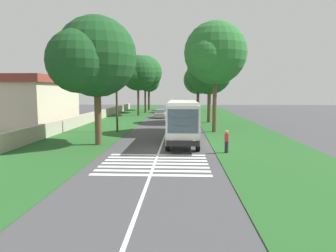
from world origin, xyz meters
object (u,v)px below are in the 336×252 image
Objects in this scene: utility_pole at (117,97)px; pedestrian at (227,141)px; coach_bus at (183,119)px; roadside_building at (38,102)px; roadside_tree_left_0 at (148,82)px; roadside_tree_right_1 at (214,55)px; trailing_car_2 at (183,111)px; trailing_car_3 at (181,109)px; trailing_car_0 at (181,119)px; trailing_car_1 at (160,114)px; roadside_tree_left_3 at (137,74)px; roadside_tree_left_1 at (93,59)px; roadside_tree_right_2 at (208,73)px; roadside_tree_right_0 at (197,80)px; roadside_tree_left_2 at (144,74)px; roadside_tree_right_3 at (198,79)px.

pedestrian is at bearing -137.75° from utility_pole.
coach_bus is 0.81× the size of roadside_building.
roadside_tree_right_1 reaches higher than roadside_tree_left_0.
trailing_car_3 is (7.57, 0.54, 0.00)m from trailing_car_2.
trailing_car_0 is 9.83m from trailing_car_1.
coach_bus is 31.73m from roadside_tree_left_3.
trailing_car_3 is at bearing 6.51° from roadside_tree_right_1.
roadside_tree_right_2 is (19.75, -11.12, -0.08)m from roadside_tree_left_1.
roadside_tree_right_0 reaches higher than roadside_building.
roadside_tree_left_2 reaches higher than trailing_car_0.
roadside_tree_left_2 is at bearing -20.83° from roadside_building.
roadside_tree_right_3 is at bearing -18.19° from utility_pole.
trailing_car_1 is 1.00× the size of trailing_car_2.
coach_bus is 2.60× the size of trailing_car_3.
roadside_tree_left_1 reaches higher than trailing_car_2.
roadside_tree_right_2 is (18.10, -3.71, 4.96)m from coach_bus.
roadside_tree_left_3 is 0.92× the size of roadside_tree_right_1.
trailing_car_2 is 0.40× the size of roadside_tree_left_1.
roadside_building is 26.44m from pedestrian.
coach_bus reaches higher than trailing_car_1.
roadside_tree_left_1 is 0.89× the size of roadside_tree_right_1.
trailing_car_2 is 7.59m from trailing_car_3.
roadside_tree_right_2 reaches higher than roadside_building.
coach_bus is 10.35m from roadside_tree_right_1.
roadside_tree_right_2 reaches higher than roadside_tree_right_3.
roadside_tree_left_2 is at bearing 1.16° from utility_pole.
roadside_tree_left_1 is 0.78× the size of roadside_building.
roadside_tree_right_0 is 1.01× the size of roadside_tree_right_2.
roadside_tree_right_0 is (47.10, -3.64, 4.92)m from coach_bus.
trailing_car_2 is at bearing 7.25° from roadside_tree_right_1.
trailing_car_2 is at bearing 156.36° from roadside_tree_right_3.
roadside_tree_right_1 is at bearing -159.32° from roadside_tree_left_2.
roadside_tree_right_2 is at bearing -11.59° from coach_bus.
roadside_tree_right_0 is at bearing -4.42° from coach_bus.
roadside_building reaches higher than trailing_car_1.
trailing_car_2 is at bearing -175.94° from trailing_car_3.
utility_pole is at bearing 46.57° from coach_bus.
roadside_tree_right_0 reaches higher than trailing_car_0.
pedestrian is at bearing -145.43° from coach_bus.
roadside_tree_right_2 is (-21.74, -3.99, 6.44)m from trailing_car_3.
utility_pole is (6.93, 7.32, 1.78)m from coach_bus.
coach_bus is 39.56m from roadside_tree_right_3.
roadside_tree_left_0 is 0.89× the size of roadside_tree_right_0.
roadside_tree_left_0 reaches higher than coach_bus.
roadside_tree_right_2 reaches higher than trailing_car_0.
trailing_car_3 is 0.40× the size of roadside_tree_left_1.
coach_bus is 5.82m from pedestrian.
roadside_tree_right_3 is (1.62, -11.19, -0.99)m from roadside_tree_left_2.
trailing_car_0 is at bearing -21.53° from roadside_tree_left_1.
roadside_tree_left_1 is 1.06× the size of roadside_tree_right_3.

